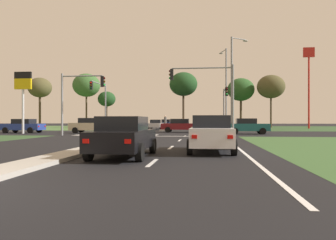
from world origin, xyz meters
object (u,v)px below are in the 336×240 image
at_px(traffic_signal_near_right, 210,87).
at_px(treeline_second, 86,85).
at_px(car_blue_fourth, 23,126).
at_px(car_black_eighth, 124,136).
at_px(car_teal_near, 247,126).
at_px(car_maroon_third, 181,125).
at_px(car_navy_second, 166,123).
at_px(car_white_seventh, 211,133).
at_px(fastfood_pole_sign, 309,70).
at_px(street_lamp_second, 233,80).
at_px(treeline_fifth, 241,90).
at_px(traffic_signal_far_left, 101,97).
at_px(treeline_near, 40,88).
at_px(street_lamp_third, 226,85).
at_px(pedestrian_at_median, 165,121).
at_px(traffic_signal_far_right, 225,101).
at_px(car_silver_sixth, 156,124).
at_px(treeline_sixth, 271,87).
at_px(car_beige_fifth, 91,125).
at_px(traffic_signal_near_left, 78,93).
at_px(fuel_price_totem, 23,88).
at_px(treeline_fourth, 183,84).
at_px(treeline_third, 107,99).

xyz_separation_m(traffic_signal_near_right, treeline_second, (-22.95, 32.67, 3.80)).
bearing_deg(treeline_second, traffic_signal_near_right, -54.91).
xyz_separation_m(car_blue_fourth, car_black_eighth, (16.57, -21.75, 0.00)).
bearing_deg(car_teal_near, car_maroon_third, -119.13).
height_order(car_navy_second, car_white_seventh, car_white_seventh).
bearing_deg(fastfood_pole_sign, car_white_seventh, -111.71).
distance_m(street_lamp_second, treeline_fifth, 30.45).
height_order(traffic_signal_far_left, traffic_signal_near_right, traffic_signal_near_right).
xyz_separation_m(car_teal_near, treeline_fifth, (2.77, 31.62, 6.49)).
bearing_deg(treeline_near, car_maroon_third, -39.22).
bearing_deg(street_lamp_third, pedestrian_at_median, 171.55).
relative_size(car_blue_fourth, car_white_seventh, 1.01).
bearing_deg(traffic_signal_far_right, car_silver_sixth, 132.85).
height_order(car_white_seventh, street_lamp_third, street_lamp_third).
bearing_deg(car_navy_second, car_blue_fourth, 69.03).
bearing_deg(traffic_signal_near_right, treeline_sixth, 70.98).
bearing_deg(car_black_eighth, car_blue_fourth, 127.30).
bearing_deg(street_lamp_third, car_beige_fifth, -146.17).
relative_size(car_teal_near, car_navy_second, 0.94).
bearing_deg(street_lamp_third, traffic_signal_far_right, -94.84).
distance_m(traffic_signal_near_left, treeline_fifth, 41.24).
xyz_separation_m(car_silver_sixth, fuel_price_totem, (-11.21, -18.04, 3.92)).
distance_m(traffic_signal_far_right, treeline_fourth, 24.28).
height_order(car_silver_sixth, traffic_signal_far_left, traffic_signal_far_left).
relative_size(street_lamp_second, street_lamp_third, 0.94).
bearing_deg(treeline_sixth, car_blue_fourth, -137.83).
distance_m(car_beige_fifth, car_silver_sixth, 16.77).
height_order(car_teal_near, street_lamp_second, street_lamp_second).
relative_size(traffic_signal_far_right, traffic_signal_near_left, 0.99).
distance_m(car_white_seventh, fastfood_pole_sign, 46.51).
bearing_deg(car_navy_second, treeline_fifth, -179.91).
height_order(car_silver_sixth, traffic_signal_far_right, traffic_signal_far_right).
relative_size(traffic_signal_near_right, treeline_sixth, 0.63).
xyz_separation_m(traffic_signal_far_left, treeline_fourth, (8.82, 22.94, 3.94)).
distance_m(fuel_price_totem, treeline_second, 29.48).
bearing_deg(traffic_signal_far_left, car_silver_sixth, 62.94).
height_order(car_navy_second, pedestrian_at_median, pedestrian_at_median).
bearing_deg(treeline_near, traffic_signal_near_right, -45.43).
bearing_deg(car_black_eighth, street_lamp_second, 75.38).
bearing_deg(treeline_third, street_lamp_third, -39.59).
height_order(traffic_signal_far_left, treeline_sixth, treeline_sixth).
bearing_deg(fastfood_pole_sign, traffic_signal_near_right, -120.59).
height_order(car_teal_near, traffic_signal_far_left, traffic_signal_far_left).
relative_size(traffic_signal_far_right, treeline_near, 0.57).
bearing_deg(street_lamp_second, car_blue_fourth, -176.75).
bearing_deg(fastfood_pole_sign, car_navy_second, 161.16).
height_order(traffic_signal_far_right, traffic_signal_near_right, traffic_signal_near_right).
xyz_separation_m(traffic_signal_far_right, traffic_signal_near_left, (-13.75, -11.09, 0.12)).
distance_m(car_white_seventh, treeline_fourth, 48.97).
bearing_deg(pedestrian_at_median, street_lamp_third, -4.26).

